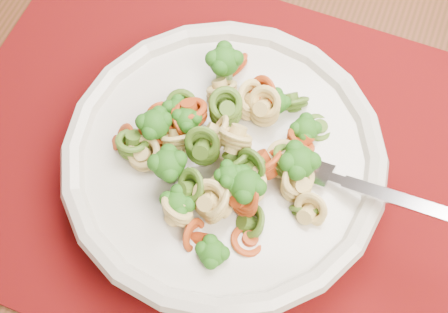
{
  "coord_description": "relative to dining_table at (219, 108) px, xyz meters",
  "views": [
    {
      "loc": [
        -0.42,
        -0.07,
        1.28
      ],
      "look_at": [
        -0.43,
        0.15,
        0.81
      ],
      "focal_mm": 50.0,
      "sensor_mm": 36.0,
      "label": 1
    }
  ],
  "objects": [
    {
      "name": "fork",
      "position": [
        0.09,
        -0.15,
        0.16
      ],
      "size": [
        0.17,
        0.11,
        0.08
      ],
      "primitive_type": null,
      "rotation": [
        0.0,
        -0.35,
        -0.48
      ],
      "color": "silver",
      "rests_on": "pasta_bowl"
    },
    {
      "name": "pasta_broccoli_heap",
      "position": [
        0.01,
        -0.14,
        0.16
      ],
      "size": [
        0.23,
        0.23,
        0.06
      ],
      "primitive_type": null,
      "color": "tan",
      "rests_on": "pasta_bowl"
    },
    {
      "name": "placemat",
      "position": [
        0.0,
        -0.12,
        0.11
      ],
      "size": [
        0.58,
        0.51,
        0.0
      ],
      "primitive_type": "cube",
      "rotation": [
        0.0,
        0.0,
        -0.33
      ],
      "color": "#550B03",
      "rests_on": "dining_table"
    },
    {
      "name": "dining_table",
      "position": [
        0.0,
        0.0,
        0.0
      ],
      "size": [
        1.52,
        1.23,
        0.77
      ],
      "rotation": [
        0.0,
        0.0,
        -0.33
      ],
      "color": "#512616",
      "rests_on": "ground"
    },
    {
      "name": "pasta_bowl",
      "position": [
        0.01,
        -0.14,
        0.15
      ],
      "size": [
        0.27,
        0.27,
        0.05
      ],
      "color": "beige",
      "rests_on": "placemat"
    }
  ]
}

